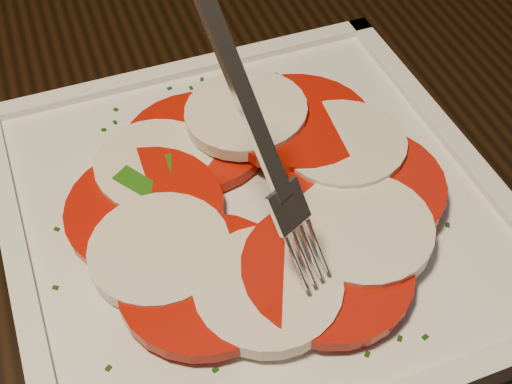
% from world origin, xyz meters
% --- Properties ---
extents(table, '(1.26, 0.90, 0.75)m').
position_xyz_m(table, '(0.01, 0.20, 0.65)').
color(table, black).
rests_on(table, ground).
extents(plate, '(0.34, 0.34, 0.01)m').
position_xyz_m(plate, '(-0.01, 0.13, 0.76)').
color(plate, white).
rests_on(plate, table).
extents(caprese_salad, '(0.26, 0.27, 0.03)m').
position_xyz_m(caprese_salad, '(-0.01, 0.13, 0.78)').
color(caprese_salad, '#BE0E04').
rests_on(caprese_salad, plate).
extents(fork, '(0.08, 0.11, 0.18)m').
position_xyz_m(fork, '(-0.03, 0.11, 0.88)').
color(fork, white).
rests_on(fork, caprese_salad).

